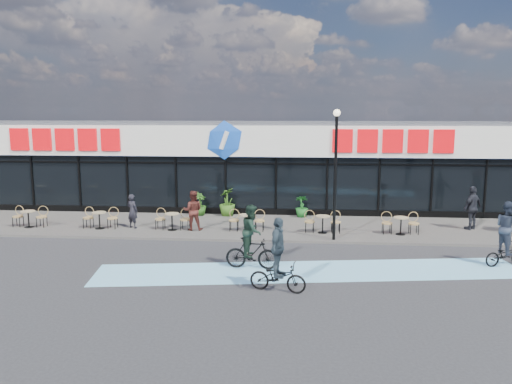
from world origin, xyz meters
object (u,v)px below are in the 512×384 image
Objects in this scene: pedestrian_c at (472,208)px; cyclist_b at (507,238)px; patron_left at (132,211)px; cyclist_a at (252,242)px; potted_plant_right at (302,206)px; patron_right at (193,210)px; potted_plant_left at (200,204)px; potted_plant_mid at (227,202)px; lamp_post at (336,163)px.

cyclist_b reaches higher than pedestrian_c.
cyclist_a is at bearing 163.61° from patron_left.
potted_plant_right is 0.61× the size of patron_right.
patron_right is 0.77× the size of cyclist_b.
potted_plant_left is at bearing -47.07° from pedestrian_c.
potted_plant_right is 8.11m from cyclist_a.
cyclist_a is at bearing -67.39° from potted_plant_left.
cyclist_a reaches higher than patron_right.
cyclist_b is at bearing 46.00° from pedestrian_c.
cyclist_a is at bearing 116.98° from patron_right.
potted_plant_mid is at bearing -113.47° from patron_right.
potted_plant_left is 8.59m from cyclist_a.
lamp_post is at bearing -73.66° from potted_plant_right.
cyclist_b is (14.25, -4.03, 0.13)m from patron_left.
potted_plant_right is 0.47× the size of cyclist_b.
potted_plant_left is 0.59× the size of pedestrian_c.
potted_plant_right is at bearing -133.86° from patron_left.
cyclist_a reaches higher than patron_left.
potted_plant_mid is 0.72× the size of pedestrian_c.
potted_plant_mid is at bearing 138.91° from lamp_post.
pedestrian_c is (12.36, -2.00, 0.39)m from potted_plant_left.
potted_plant_left is 13.72m from cyclist_b.
patron_right is (2.74, -0.19, 0.11)m from patron_left.
lamp_post reaches higher than potted_plant_right.
lamp_post is 6.55m from cyclist_b.
potted_plant_left reaches higher than potted_plant_right.
patron_left is at bearing -142.34° from potted_plant_mid.
patron_left is at bearing -158.72° from potted_plant_right.
cyclist_b is at bearing 156.83° from patron_right.
potted_plant_right is 5.64m from patron_right.
patron_right reaches higher than patron_left.
cyclist_b is (11.51, -3.84, 0.02)m from patron_right.
potted_plant_left is 3.12m from patron_right.
cyclist_b is at bearing -33.63° from potted_plant_mid.
potted_plant_left is at bearing 112.61° from cyclist_a.
patron_left is 14.81m from pedestrian_c.
cyclist_a is at bearing -173.36° from cyclist_b.
patron_right is (0.31, -3.09, 0.29)m from potted_plant_left.
pedestrian_c reaches higher than patron_left.
patron_right is 12.14m from cyclist_b.
potted_plant_mid is 12.56m from cyclist_b.
cyclist_b reaches higher than potted_plant_right.
potted_plant_right is at bearing 134.50° from cyclist_b.
lamp_post is at bearing -17.60° from pedestrian_c.
cyclist_a is at bearing -128.87° from lamp_post.
cyclist_a is (-1.72, -7.92, 0.29)m from potted_plant_right.
cyclist_b reaches higher than potted_plant_mid.
pedestrian_c reaches higher than potted_plant_right.
potted_plant_left is at bearing 149.62° from cyclist_b.
potted_plant_mid is 0.80× the size of patron_right.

